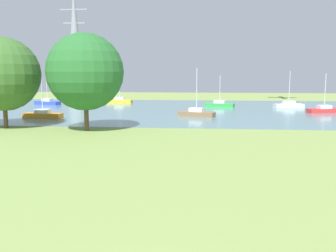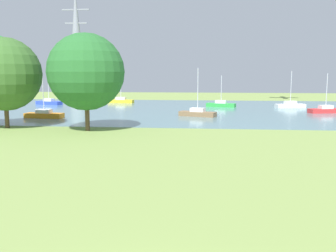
# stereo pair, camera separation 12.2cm
# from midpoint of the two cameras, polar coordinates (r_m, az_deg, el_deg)

# --- Properties ---
(ground_plane) EXTENTS (160.00, 160.00, 0.00)m
(ground_plane) POSITION_cam_midpoint_polar(r_m,az_deg,el_deg) (29.83, 2.68, -2.64)
(ground_plane) COLOR #7F994C
(water_surface) EXTENTS (140.00, 40.00, 0.02)m
(water_surface) POSITION_cam_midpoint_polar(r_m,az_deg,el_deg) (57.56, 4.05, 2.55)
(water_surface) COLOR slate
(water_surface) RESTS_ON ground
(sailboat_blue) EXTENTS (5.03, 2.80, 5.26)m
(sailboat_blue) POSITION_cam_midpoint_polar(r_m,az_deg,el_deg) (69.88, -18.13, 3.50)
(sailboat_blue) COLOR blue
(sailboat_blue) RESTS_ON water_surface
(sailboat_green) EXTENTS (5.03, 2.83, 5.20)m
(sailboat_green) POSITION_cam_midpoint_polar(r_m,az_deg,el_deg) (62.57, 7.91, 3.33)
(sailboat_green) COLOR green
(sailboat_green) RESTS_ON water_surface
(sailboat_brown) EXTENTS (5.02, 3.03, 6.26)m
(sailboat_brown) POSITION_cam_midpoint_polar(r_m,az_deg,el_deg) (48.40, 4.33, 2.02)
(sailboat_brown) COLOR brown
(sailboat_brown) RESTS_ON water_surface
(sailboat_red) EXTENTS (5.03, 2.74, 5.56)m
(sailboat_red) POSITION_cam_midpoint_polar(r_m,az_deg,el_deg) (56.98, 22.85, 2.32)
(sailboat_red) COLOR red
(sailboat_red) RESTS_ON water_surface
(sailboat_white) EXTENTS (5.02, 2.59, 5.94)m
(sailboat_white) POSITION_cam_midpoint_polar(r_m,az_deg,el_deg) (63.68, 18.05, 3.10)
(sailboat_white) COLOR white
(sailboat_white) RESTS_ON water_surface
(sailboat_orange) EXTENTS (4.90, 1.85, 5.13)m
(sailboat_orange) POSITION_cam_midpoint_polar(r_m,az_deg,el_deg) (49.01, -18.79, 1.68)
(sailboat_orange) COLOR orange
(sailboat_orange) RESTS_ON water_surface
(sailboat_yellow) EXTENTS (4.92, 1.93, 7.55)m
(sailboat_yellow) POSITION_cam_midpoint_polar(r_m,az_deg,el_deg) (70.97, -7.53, 3.91)
(sailboat_yellow) COLOR yellow
(sailboat_yellow) RESTS_ON water_surface
(tree_mid_shore) EXTENTS (7.44, 7.44, 9.20)m
(tree_mid_shore) POSITION_cam_midpoint_polar(r_m,az_deg,el_deg) (41.22, -24.16, 7.29)
(tree_mid_shore) COLOR brown
(tree_mid_shore) RESTS_ON ground
(tree_west_near) EXTENTS (7.41, 7.41, 9.41)m
(tree_west_near) POSITION_cam_midpoint_polar(r_m,az_deg,el_deg) (36.66, -12.75, 8.13)
(tree_west_near) COLOR brown
(tree_west_near) RESTS_ON ground
(electricity_pylon) EXTENTS (6.40, 4.40, 25.00)m
(electricity_pylon) POSITION_cam_midpoint_polar(r_m,az_deg,el_deg) (89.96, -14.18, 12.29)
(electricity_pylon) COLOR gray
(electricity_pylon) RESTS_ON ground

